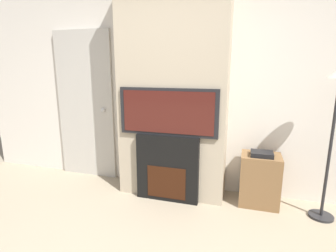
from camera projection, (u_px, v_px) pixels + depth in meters
name	position (u px, v px, depth m)	size (l,w,h in m)	color
wall_back	(178.00, 84.00, 3.30)	(6.00, 0.06, 2.70)	silver
chimney_breast	(173.00, 85.00, 3.07)	(1.28, 0.42, 2.70)	tan
fireplace	(168.00, 168.00, 3.08)	(0.74, 0.15, 0.79)	black
television	(168.00, 112.00, 2.94)	(1.14, 0.07, 0.54)	black
floor_lamp	(335.00, 112.00, 2.53)	(0.24, 0.24, 1.55)	#262628
media_stand	(260.00, 179.00, 3.00)	(0.43, 0.35, 0.64)	brown
entry_door	(86.00, 106.00, 3.69)	(0.86, 0.09, 2.05)	#BCB7AD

